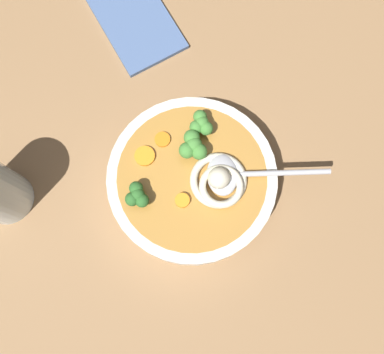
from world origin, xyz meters
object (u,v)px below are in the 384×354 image
at_px(soup_spoon, 232,174).
at_px(folded_napkin, 135,20).
at_px(soup_bowl, 192,181).
at_px(noodle_pile, 219,181).

height_order(soup_spoon, folded_napkin, soup_spoon).
height_order(soup_bowl, noodle_pile, noodle_pile).
height_order(noodle_pile, soup_spoon, noodle_pile).
bearing_deg(soup_spoon, noodle_pile, -155.61).
distance_m(soup_bowl, noodle_pile, 0.05).
bearing_deg(soup_bowl, folded_napkin, 161.26).
bearing_deg(noodle_pile, soup_bowl, -139.45).
xyz_separation_m(noodle_pile, soup_spoon, (0.00, 0.02, -0.00)).
distance_m(noodle_pile, folded_napkin, 0.32).
relative_size(soup_bowl, soup_spoon, 1.51).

